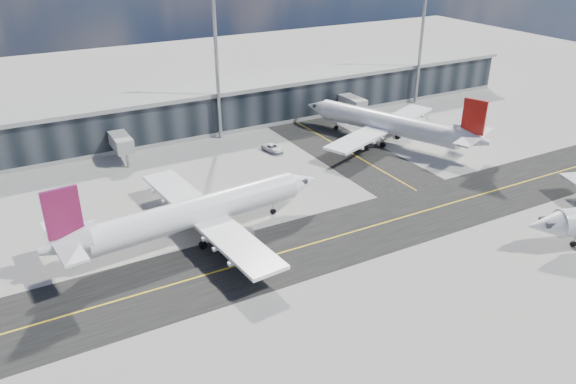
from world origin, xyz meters
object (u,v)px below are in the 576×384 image
object	(u,v)px
airliner_redtail	(390,124)
baggage_tug	(214,218)
airliner_af	(194,213)
service_van	(273,148)

from	to	relation	value
airliner_redtail	baggage_tug	world-z (taller)	airliner_redtail
airliner_af	service_van	world-z (taller)	airliner_af
service_van	airliner_af	bearing A→B (deg)	-147.73
airliner_redtail	baggage_tug	size ratio (longest dim) A/B	11.21
airliner_af	baggage_tug	distance (m)	5.25
airliner_af	airliner_redtail	distance (m)	48.73
baggage_tug	airliner_af	bearing A→B (deg)	-50.44
airliner_redtail	service_van	bearing A→B (deg)	140.04
airliner_af	airliner_redtail	xyz separation A→B (m)	(45.83, 16.54, -0.05)
airliner_redtail	service_van	world-z (taller)	airliner_redtail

